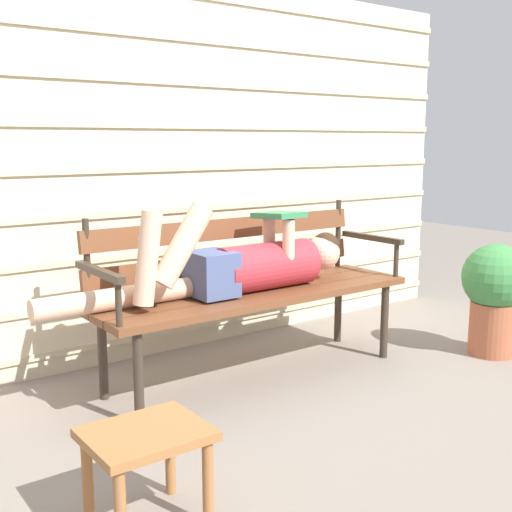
% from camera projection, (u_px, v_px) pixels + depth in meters
% --- Properties ---
extents(ground_plane, '(12.00, 12.00, 0.00)m').
position_uv_depth(ground_plane, '(265.00, 381.00, 3.34)').
color(ground_plane, gray).
extents(house_siding, '(4.13, 0.08, 2.14)m').
position_uv_depth(house_siding, '(187.00, 167.00, 3.75)').
color(house_siding, beige).
rests_on(house_siding, ground).
extents(park_bench, '(1.74, 0.51, 0.87)m').
position_uv_depth(park_bench, '(248.00, 281.00, 3.37)').
color(park_bench, brown).
rests_on(park_bench, ground).
extents(reclining_person, '(1.69, 0.26, 0.48)m').
position_uv_depth(reclining_person, '(244.00, 264.00, 3.25)').
color(reclining_person, '#B72D38').
extents(footstool, '(0.38, 0.31, 0.32)m').
position_uv_depth(footstool, '(146.00, 449.00, 2.05)').
color(footstool, '#9E6638').
rests_on(footstool, ground).
extents(potted_plant, '(0.38, 0.38, 0.65)m').
position_uv_depth(potted_plant, '(495.00, 292.00, 3.70)').
color(potted_plant, '#AD5B3D').
rests_on(potted_plant, ground).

